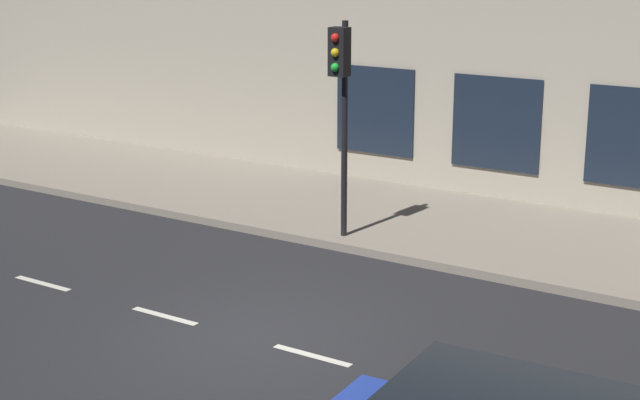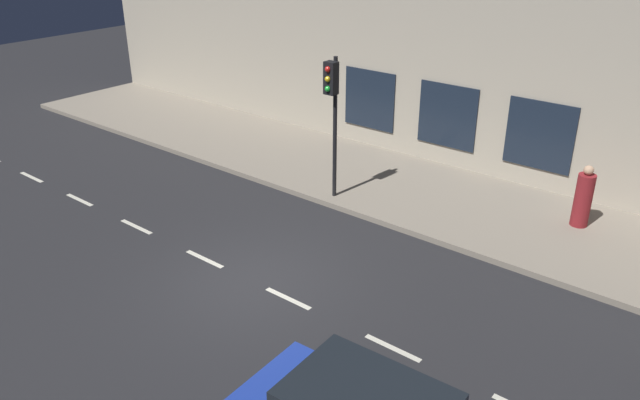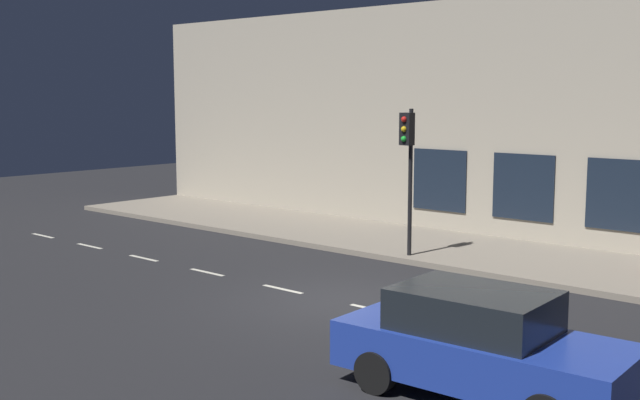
# 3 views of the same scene
# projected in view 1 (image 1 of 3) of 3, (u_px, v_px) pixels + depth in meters

# --- Properties ---
(ground_plane) EXTENTS (60.00, 60.00, 0.00)m
(ground_plane) POSITION_uv_depth(u_px,v_px,m) (252.00, 340.00, 13.47)
(ground_plane) COLOR #232326
(sidewalk) EXTENTS (4.50, 32.00, 0.15)m
(sidewalk) POSITION_uv_depth(u_px,v_px,m) (447.00, 226.00, 18.53)
(sidewalk) COLOR gray
(sidewalk) RESTS_ON ground
(building_facade) EXTENTS (0.65, 32.00, 7.27)m
(building_facade) POSITION_uv_depth(u_px,v_px,m) (507.00, 28.00, 19.67)
(building_facade) COLOR #B2A893
(building_facade) RESTS_ON ground
(lane_centre_line) EXTENTS (0.12, 27.20, 0.01)m
(lane_centre_line) POSITION_uv_depth(u_px,v_px,m) (312.00, 355.00, 12.94)
(lane_centre_line) COLOR beige
(lane_centre_line) RESTS_ON ground
(traffic_light) EXTENTS (0.46, 0.32, 3.87)m
(traffic_light) POSITION_uv_depth(u_px,v_px,m) (341.00, 82.00, 16.85)
(traffic_light) COLOR black
(traffic_light) RESTS_ON sidewalk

